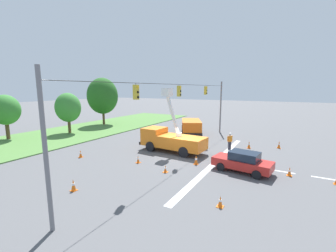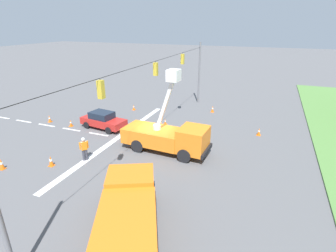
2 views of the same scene
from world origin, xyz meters
name	(u,v)px [view 1 (image 1 of 2)]	position (x,y,z in m)	size (l,w,h in m)	color
ground_plane	(180,155)	(0.00, 0.00, 0.00)	(200.00, 200.00, 0.00)	#565659
grass_verge	(59,136)	(0.00, 18.00, 0.05)	(56.00, 12.00, 0.10)	#517F3D
lane_markings	(234,164)	(0.00, -5.00, 0.00)	(17.60, 15.25, 0.01)	silver
signal_gantry	(180,109)	(-0.05, 0.00, 4.43)	(26.20, 0.33, 7.20)	slate
tree_centre	(5,110)	(-4.39, 21.46, 3.66)	(3.32, 3.36, 5.52)	brown
tree_east	(68,108)	(1.82, 18.12, 3.63)	(3.36, 3.46, 5.65)	brown
tree_far_east	(103,96)	(9.65, 19.40, 4.97)	(5.34, 4.89, 8.02)	brown
utility_truck_bucket_lift	(171,139)	(0.77, 1.46, 1.31)	(2.71, 6.79, 6.28)	orange
utility_truck_support_near	(191,126)	(9.49, 2.97, 1.18)	(7.01, 5.09, 2.07)	orange
sedan_red	(243,162)	(-1.46, -5.96, 0.79)	(2.36, 4.50, 1.56)	red
road_worker	(230,140)	(4.28, -3.57, 1.00)	(0.56, 0.42, 1.77)	#383842
traffic_cone_foreground_left	(220,202)	(-7.38, -5.98, 0.30)	(0.36, 0.36, 0.63)	orange
traffic_cone_foreground_right	(81,154)	(-5.01, 7.73, 0.34)	(0.36, 0.36, 0.70)	orange
traffic_cone_mid_left	(196,160)	(-1.66, -2.27, 0.40)	(0.36, 0.36, 0.81)	orange
traffic_cone_near_bucket	(290,171)	(-0.68, -9.13, 0.33)	(0.36, 0.36, 0.68)	orange
traffic_cone_lane_edge_a	(138,159)	(-3.70, 2.18, 0.31)	(0.36, 0.36, 0.64)	orange
traffic_cone_lane_edge_b	(249,145)	(5.83, -5.23, 0.39)	(0.36, 0.36, 0.78)	orange
traffic_cone_far_left	(165,169)	(-4.46, -0.93, 0.28)	(0.36, 0.36, 0.59)	orange
traffic_cone_far_right	(279,145)	(7.38, -8.00, 0.39)	(0.36, 0.36, 0.78)	orange
traffic_cone_centre_line	(73,185)	(-9.90, 2.51, 0.37)	(0.36, 0.36, 0.74)	orange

